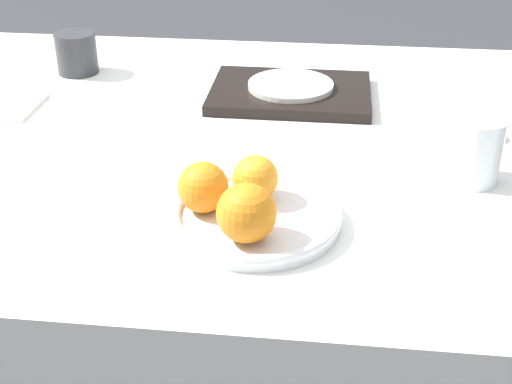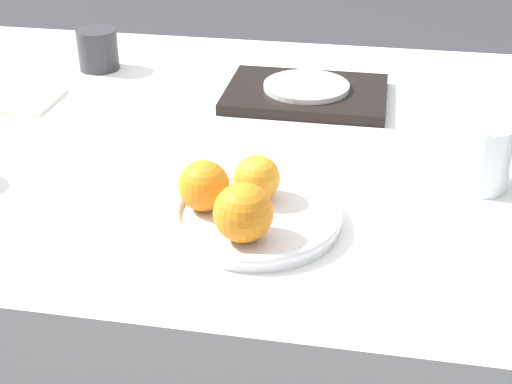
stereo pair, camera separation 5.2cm
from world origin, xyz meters
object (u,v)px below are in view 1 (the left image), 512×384
at_px(water_glass, 475,150).
at_px(cup_1, 77,53).
at_px(orange_2, 203,187).
at_px(serving_tray, 290,93).
at_px(orange_0, 255,178).
at_px(fruit_platter, 256,217).
at_px(soy_dish, 487,135).
at_px(orange_1, 246,213).
at_px(side_plate, 291,85).

height_order(water_glass, cup_1, water_glass).
relative_size(orange_2, cup_1, 0.83).
bearing_deg(serving_tray, orange_0, -92.65).
relative_size(fruit_platter, water_glass, 2.30).
relative_size(cup_1, soy_dish, 1.54).
bearing_deg(orange_1, fruit_platter, 85.39).
distance_m(water_glass, cup_1, 0.83).
distance_m(orange_2, soy_dish, 0.53).
height_order(orange_0, side_plate, orange_0).
height_order(water_glass, soy_dish, water_glass).
xyz_separation_m(cup_1, soy_dish, (0.78, -0.23, -0.04)).
xyz_separation_m(fruit_platter, water_glass, (0.30, 0.16, 0.04)).
bearing_deg(orange_2, soy_dish, 36.38).
height_order(orange_1, cup_1, orange_1).
xyz_separation_m(serving_tray, cup_1, (-0.44, 0.09, 0.03)).
bearing_deg(side_plate, serving_tray, 0.00).
height_order(fruit_platter, soy_dish, fruit_platter).
distance_m(orange_0, orange_1, 0.10).
distance_m(orange_1, serving_tray, 0.52).
relative_size(orange_2, soy_dish, 1.28).
distance_m(orange_0, serving_tray, 0.42).
distance_m(orange_1, water_glass, 0.38).
relative_size(orange_2, side_plate, 0.43).
bearing_deg(cup_1, soy_dish, -16.38).
relative_size(orange_1, orange_2, 1.10).
bearing_deg(serving_tray, fruit_platter, -91.65).
xyz_separation_m(orange_2, cup_1, (-0.36, 0.54, -0.01)).
distance_m(serving_tray, soy_dish, 0.37).
bearing_deg(orange_2, orange_0, 30.25).
distance_m(fruit_platter, orange_1, 0.07).
distance_m(orange_0, water_glass, 0.33).
distance_m(side_plate, cup_1, 0.45).
xyz_separation_m(side_plate, soy_dish, (0.34, -0.14, -0.02)).
height_order(orange_1, serving_tray, orange_1).
relative_size(serving_tray, cup_1, 3.60).
relative_size(orange_2, water_glass, 0.69).
bearing_deg(fruit_platter, side_plate, 88.35).
bearing_deg(orange_2, water_glass, 22.99).
distance_m(cup_1, soy_dish, 0.82).
bearing_deg(water_glass, cup_1, 152.38).
relative_size(fruit_platter, orange_2, 3.34).
bearing_deg(fruit_platter, serving_tray, 88.35).
height_order(serving_tray, cup_1, cup_1).
height_order(orange_1, water_glass, water_glass).
xyz_separation_m(water_glass, soy_dish, (0.05, 0.15, -0.04)).
relative_size(water_glass, soy_dish, 1.85).
bearing_deg(side_plate, orange_1, -92.00).
height_order(orange_0, cup_1, cup_1).
relative_size(water_glass, cup_1, 1.20).
distance_m(orange_2, side_plate, 0.46).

